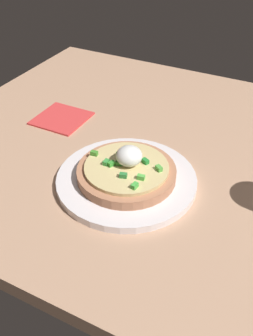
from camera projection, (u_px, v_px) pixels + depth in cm
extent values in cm
cube|color=tan|center=(180.00, 160.00, 78.91)|extent=(106.04, 79.33, 3.01)
cylinder|color=white|center=(127.00, 180.00, 70.44)|extent=(25.36, 25.36, 1.41)
cylinder|color=#B87956|center=(126.00, 173.00, 69.46)|extent=(17.78, 17.78, 1.83)
cylinder|color=#DDC381|center=(126.00, 167.00, 68.70)|extent=(15.06, 15.06, 0.65)
ellipsoid|color=white|center=(129.00, 156.00, 67.96)|extent=(4.67, 4.67, 3.44)
cube|color=#47962F|center=(94.00, 153.00, 70.87)|extent=(1.37, 0.96, 0.80)
cube|color=green|center=(135.00, 186.00, 63.59)|extent=(0.97, 1.38, 0.80)
cube|color=green|center=(106.00, 162.00, 68.68)|extent=(0.81, 1.29, 0.80)
cube|color=#54B043|center=(157.00, 168.00, 67.46)|extent=(1.51, 1.37, 0.80)
cube|color=#54BA46|center=(141.00, 177.00, 65.34)|extent=(1.38, 0.97, 0.80)
cube|color=green|center=(111.00, 164.00, 68.34)|extent=(1.28, 1.50, 0.80)
cube|color=#248632|center=(145.00, 161.00, 68.94)|extent=(1.50, 1.28, 0.80)
cube|color=green|center=(120.00, 155.00, 70.52)|extent=(1.51, 1.32, 0.80)
cube|color=#2F853C|center=(123.00, 175.00, 65.74)|extent=(1.46, 1.14, 0.80)
cube|color=#307B29|center=(119.00, 163.00, 68.48)|extent=(1.49, 1.25, 0.80)
cube|color=#DD3939|center=(62.00, 118.00, 88.80)|extent=(11.12, 11.12, 0.40)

